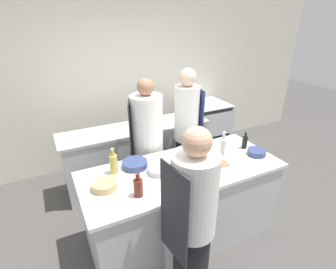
{
  "coord_description": "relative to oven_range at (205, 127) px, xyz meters",
  "views": [
    {
      "loc": [
        -1.2,
        -2.04,
        2.39
      ],
      "look_at": [
        0.0,
        0.35,
        1.16
      ],
      "focal_mm": 28.0,
      "sensor_mm": 36.0,
      "label": 1
    }
  ],
  "objects": [
    {
      "name": "bowl_mixing_large",
      "position": [
        -0.56,
        -1.84,
        0.49
      ],
      "size": [
        0.21,
        0.21,
        0.06
      ],
      "color": "navy",
      "rests_on": "prep_counter"
    },
    {
      "name": "chef_at_pass_far",
      "position": [
        -1.59,
        -1.03,
        0.41
      ],
      "size": [
        0.45,
        0.44,
        1.74
      ],
      "rotation": [
        0.0,
        0.0,
        1.2
      ],
      "color": "black",
      "rests_on": "ground_plane"
    },
    {
      "name": "wall_back",
      "position": [
        -1.47,
        0.41,
        0.94
      ],
      "size": [
        8.0,
        0.06,
        2.8
      ],
      "color": "silver",
      "rests_on": "ground_plane"
    },
    {
      "name": "chef_at_stove",
      "position": [
        -0.98,
        -0.95,
        0.45
      ],
      "size": [
        0.35,
        0.33,
        1.79
      ],
      "rotation": [
        0.0,
        0.0,
        -1.64
      ],
      "color": "black",
      "rests_on": "ground_plane"
    },
    {
      "name": "ground_plane",
      "position": [
        -1.47,
        -1.72,
        -0.46
      ],
      "size": [
        16.0,
        16.0,
        0.0
      ],
      "primitive_type": "plane",
      "color": "#4C4947"
    },
    {
      "name": "cup",
      "position": [
        -1.57,
        -2.01,
        0.5
      ],
      "size": [
        0.07,
        0.07,
        0.09
      ],
      "color": "#33477F",
      "rests_on": "prep_counter"
    },
    {
      "name": "chef_at_prep_near",
      "position": [
        -1.76,
        -2.4,
        0.39
      ],
      "size": [
        0.4,
        0.38,
        1.7
      ],
      "rotation": [
        0.0,
        0.0,
        1.69
      ],
      "color": "black",
      "rests_on": "ground_plane"
    },
    {
      "name": "bowl_wooden_salad",
      "position": [
        -1.73,
        -1.68,
        0.48
      ],
      "size": [
        0.23,
        0.23,
        0.06
      ],
      "color": "#B7BABC",
      "rests_on": "prep_counter"
    },
    {
      "name": "bowl_prep_small",
      "position": [
        -1.91,
        -1.46,
        0.49
      ],
      "size": [
        0.27,
        0.27,
        0.07
      ],
      "color": "navy",
      "rests_on": "prep_counter"
    },
    {
      "name": "cutting_board",
      "position": [
        -1.14,
        -1.81,
        0.46
      ],
      "size": [
        0.33,
        0.18,
        0.01
      ],
      "color": "olive",
      "rests_on": "prep_counter"
    },
    {
      "name": "oven_range",
      "position": [
        0.0,
        0.0,
        0.0
      ],
      "size": [
        0.75,
        0.72,
        0.92
      ],
      "color": "silver",
      "rests_on": "ground_plane"
    },
    {
      "name": "prep_counter",
      "position": [
        -1.47,
        -1.72,
        -0.0
      ],
      "size": [
        2.14,
        0.89,
        0.91
      ],
      "color": "silver",
      "rests_on": "ground_plane"
    },
    {
      "name": "bottle_olive_oil",
      "position": [
        -0.94,
        -1.7,
        0.58
      ],
      "size": [
        0.07,
        0.07,
        0.31
      ],
      "color": "silver",
      "rests_on": "prep_counter"
    },
    {
      "name": "pass_counter",
      "position": [
        -1.52,
        -0.44,
        -0.0
      ],
      "size": [
        2.19,
        0.55,
        0.91
      ],
      "color": "silver",
      "rests_on": "ground_plane"
    },
    {
      "name": "bottle_cooking_oil",
      "position": [
        -0.57,
        -1.65,
        0.54
      ],
      "size": [
        0.06,
        0.06,
        0.21
      ],
      "color": "black",
      "rests_on": "prep_counter"
    },
    {
      "name": "bottle_vinegar",
      "position": [
        -2.05,
        -1.94,
        0.54
      ],
      "size": [
        0.09,
        0.09,
        0.23
      ],
      "color": "#5B2319",
      "rests_on": "prep_counter"
    },
    {
      "name": "bottle_wine",
      "position": [
        -2.14,
        -1.47,
        0.56
      ],
      "size": [
        0.08,
        0.08,
        0.28
      ],
      "color": "#B2A84C",
      "rests_on": "prep_counter"
    },
    {
      "name": "bowl_ceramic_blue",
      "position": [
        -2.29,
        -1.7,
        0.49
      ],
      "size": [
        0.24,
        0.24,
        0.07
      ],
      "color": "tan",
      "rests_on": "prep_counter"
    },
    {
      "name": "stockpot",
      "position": [
        -1.27,
        -0.46,
        0.55
      ],
      "size": [
        0.28,
        0.28,
        0.2
      ],
      "color": "silver",
      "rests_on": "pass_counter"
    }
  ]
}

